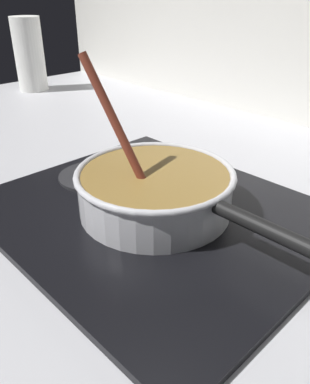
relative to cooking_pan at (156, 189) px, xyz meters
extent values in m
cube|color=#B7B7BC|center=(0.05, -0.14, -0.07)|extent=(2.40, 1.60, 0.04)
cube|color=black|center=(0.00, 0.00, -0.05)|extent=(0.56, 0.48, 0.01)
torus|color=#592D0C|center=(0.00, 0.00, -0.04)|extent=(0.19, 0.19, 0.01)
cylinder|color=#262628|center=(-0.18, 0.00, -0.04)|extent=(0.14, 0.14, 0.01)
cylinder|color=silver|center=(0.00, 0.00, -0.01)|extent=(0.26, 0.26, 0.07)
cylinder|color=olive|center=(0.00, 0.00, 0.00)|extent=(0.24, 0.24, 0.06)
torus|color=silver|center=(0.00, 0.00, 0.03)|extent=(0.27, 0.27, 0.01)
cylinder|color=black|center=(0.21, 0.00, 0.02)|extent=(0.17, 0.02, 0.02)
cylinder|color=#E5CC7A|center=(0.01, -0.06, 0.02)|extent=(0.04, 0.04, 0.01)
cylinder|color=beige|center=(0.03, 0.03, 0.02)|extent=(0.04, 0.04, 0.01)
cylinder|color=#EDD88C|center=(-0.09, -0.01, 0.02)|extent=(0.03, 0.03, 0.01)
cylinder|color=beige|center=(-0.02, -0.01, 0.02)|extent=(0.03, 0.03, 0.01)
cylinder|color=beige|center=(-0.01, 0.07, 0.02)|extent=(0.03, 0.03, 0.01)
cylinder|color=#EDD88C|center=(-0.06, -0.05, 0.02)|extent=(0.04, 0.04, 0.01)
cylinder|color=beige|center=(0.04, -0.03, 0.02)|extent=(0.04, 0.04, 0.01)
cylinder|color=#E5CC7A|center=(0.08, 0.04, 0.02)|extent=(0.03, 0.03, 0.01)
cylinder|color=maroon|center=(-0.05, -0.04, 0.11)|extent=(0.12, 0.05, 0.21)
cube|color=brown|center=(0.00, -0.03, 0.01)|extent=(0.05, 0.04, 0.01)
cylinder|color=white|center=(-0.98, 0.30, 0.08)|extent=(0.10, 0.10, 0.26)
camera|label=1|loc=(0.41, -0.40, 0.30)|focal=36.48mm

